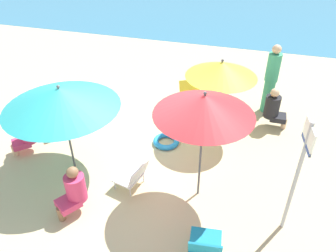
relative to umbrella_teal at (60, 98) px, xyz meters
name	(u,v)px	position (x,y,z in m)	size (l,w,h in m)	color
ground_plane	(138,164)	(1.21, 0.42, -1.60)	(40.00, 40.00, 0.00)	#CCB789
umbrella_teal	(60,98)	(0.00, 0.00, 0.00)	(2.11, 2.11, 1.85)	#4C4C51
umbrella_yellow	(222,69)	(2.57, 1.95, 0.01)	(1.51, 1.51, 1.83)	#4C4C51
umbrella_red	(204,105)	(2.57, -0.05, 0.31)	(1.61, 1.61, 2.14)	#4C4C51
beach_chair_a	(191,93)	(1.74, 3.01, -1.24)	(0.74, 0.75, 0.65)	gold
beach_chair_b	(133,175)	(1.38, -0.23, -1.28)	(0.64, 0.66, 0.60)	white
beach_chair_c	(54,121)	(-1.01, 0.96, -1.29)	(0.70, 0.70, 0.61)	white
beach_chair_d	(205,245)	(2.93, -1.35, -1.27)	(0.54, 0.62, 0.62)	teal
person_a	(73,190)	(0.63, -1.03, -1.10)	(0.51, 0.56, 0.97)	#DB3866
person_b	(274,108)	(3.80, 2.58, -1.09)	(0.57, 0.35, 1.00)	black
person_c	(271,79)	(3.65, 3.28, -0.71)	(0.32, 0.32, 1.76)	#389970
person_d	(26,134)	(-1.17, 0.18, -1.14)	(0.54, 0.53, 0.91)	#DB3866
warning_sign	(300,164)	(4.07, -0.40, -0.23)	(0.09, 0.50, 2.09)	#ADADB2
swim_ring	(166,141)	(1.58, 1.24, -1.54)	(0.58, 0.58, 0.12)	#238CD8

